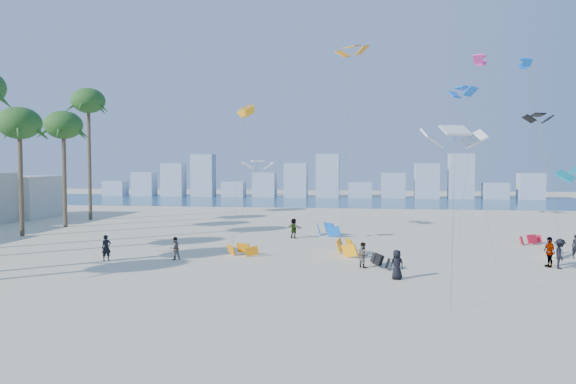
# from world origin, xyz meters

# --- Properties ---
(ground) EXTENTS (220.00, 220.00, 0.00)m
(ground) POSITION_xyz_m (0.00, 0.00, 0.00)
(ground) COLOR beige
(ground) RESTS_ON ground
(ocean) EXTENTS (220.00, 220.00, 0.00)m
(ocean) POSITION_xyz_m (0.00, 72.00, 0.01)
(ocean) COLOR navy
(ocean) RESTS_ON ground
(kitesurfer_near) EXTENTS (0.73, 0.73, 1.72)m
(kitesurfer_near) POSITION_xyz_m (-8.76, 12.59, 0.86)
(kitesurfer_near) COLOR black
(kitesurfer_near) RESTS_ON ground
(kitesurfer_mid) EXTENTS (0.96, 0.97, 1.58)m
(kitesurfer_mid) POSITION_xyz_m (8.19, 12.62, 0.79)
(kitesurfer_mid) COLOR gray
(kitesurfer_mid) RESTS_ON ground
(kitesurfers_far) EXTENTS (27.79, 16.73, 1.90)m
(kitesurfers_far) POSITION_xyz_m (11.68, 16.41, 0.88)
(kitesurfers_far) COLOR black
(kitesurfers_far) RESTS_ON ground
(grounded_kites) EXTENTS (24.34, 17.56, 1.05)m
(grounded_kites) POSITION_xyz_m (9.70, 19.93, 0.46)
(grounded_kites) COLOR orange
(grounded_kites) RESTS_ON ground
(flying_kites) EXTENTS (30.81, 31.64, 18.70)m
(flying_kites) POSITION_xyz_m (13.31, 22.10, 11.97)
(flying_kites) COLOR silver
(flying_kites) RESTS_ON ground
(distant_skyline) EXTENTS (85.00, 3.00, 8.40)m
(distant_skyline) POSITION_xyz_m (-1.19, 82.00, 3.09)
(distant_skyline) COLOR #9EADBF
(distant_skyline) RESTS_ON ground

